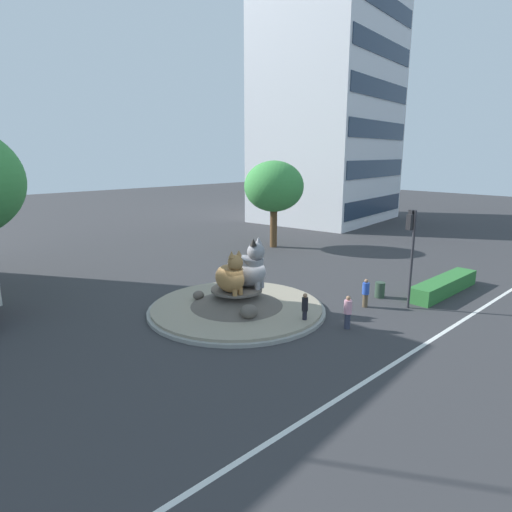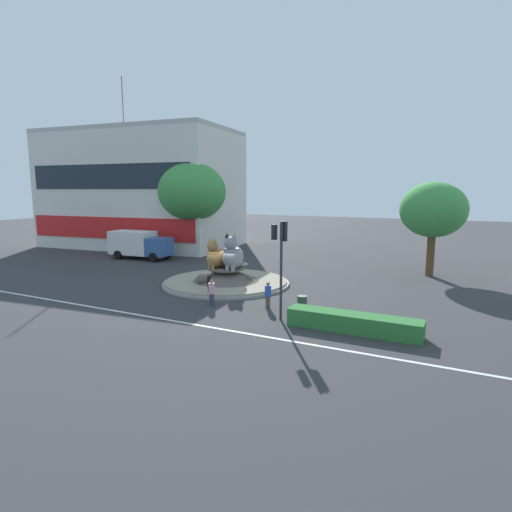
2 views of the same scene
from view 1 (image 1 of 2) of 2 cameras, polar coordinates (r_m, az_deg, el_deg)
The scene contains 13 objects.
ground_plane at distance 23.48m, azimuth -2.51°, elevation -7.11°, with size 160.00×160.00×0.00m, color #333335.
lane_centreline at distance 18.31m, azimuth 16.62°, elevation -13.77°, with size 112.00×0.20×0.01m, color silver.
roundabout_island at distance 23.31m, azimuth -2.52°, elevation -6.07°, with size 9.34×9.34×1.24m.
cat_statue_tabby at distance 22.23m, azimuth -3.27°, elevation -2.69°, with size 1.57×2.22×2.24m.
cat_statue_grey at distance 23.12m, azimuth -1.07°, elevation -1.64°, with size 2.03×2.98×2.68m.
traffic_light_mast at distance 24.28m, azimuth 19.48°, elevation 2.29°, with size 0.78×0.47×5.29m.
office_tower at distance 56.64m, azimuth 9.58°, elevation 22.16°, with size 17.81×15.16×34.31m.
clipped_hedge_strip at distance 28.52m, azimuth 23.22°, elevation -3.56°, with size 6.57×1.20×0.90m, color #2D7033.
second_tree_near_tower at distance 38.52m, azimuth 2.34°, elevation 8.97°, with size 5.16×5.16×7.56m.
pedestrian_pink_shirt at distance 21.36m, azimuth 11.82°, elevation -7.07°, with size 0.37×0.37×1.62m.
pedestrian_blue_shirt at distance 24.50m, azimuth 14.04°, elevation -4.62°, with size 0.38×0.38×1.57m.
pedestrian_black_shirt at distance 21.35m, azimuth 6.35°, elevation -6.78°, with size 0.30×0.30×1.64m.
litter_bin at distance 26.42m, azimuth 15.77°, elevation -4.25°, with size 0.56×0.56×0.90m.
Camera 1 is at (-14.45, -16.62, 8.13)m, focal length 30.83 mm.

